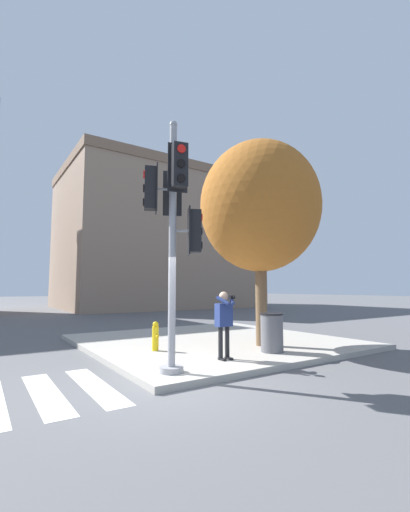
# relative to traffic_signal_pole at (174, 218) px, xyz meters

# --- Properties ---
(ground_plane) EXTENTS (160.00, 160.00, 0.00)m
(ground_plane) POSITION_rel_traffic_signal_pole_xyz_m (-0.23, -0.23, -3.34)
(ground_plane) COLOR #5B5B5E
(sidewalk_corner) EXTENTS (8.00, 8.00, 0.14)m
(sidewalk_corner) POSITION_rel_traffic_signal_pole_xyz_m (3.27, 3.27, -3.27)
(sidewalk_corner) COLOR #ADA89E
(sidewalk_corner) RESTS_ON ground_plane
(traffic_signal_pole) EXTENTS (1.22, 1.24, 5.34)m
(traffic_signal_pole) POSITION_rel_traffic_signal_pole_xyz_m (0.00, 0.00, 0.00)
(traffic_signal_pole) COLOR #939399
(traffic_signal_pole) RESTS_ON sidewalk_corner
(person_photographer) EXTENTS (0.50, 0.53, 1.62)m
(person_photographer) POSITION_rel_traffic_signal_pole_xyz_m (1.64, 0.42, -2.22)
(person_photographer) COLOR black
(person_photographer) RESTS_ON sidewalk_corner
(street_tree) EXTENTS (3.70, 3.70, 6.28)m
(street_tree) POSITION_rel_traffic_signal_pole_xyz_m (3.79, 1.42, 1.03)
(street_tree) COLOR brown
(street_tree) RESTS_ON sidewalk_corner
(fire_hydrant) EXTENTS (0.18, 0.24, 0.79)m
(fire_hydrant) POSITION_rel_traffic_signal_pole_xyz_m (0.76, 2.41, -2.81)
(fire_hydrant) COLOR yellow
(fire_hydrant) RESTS_ON sidewalk_corner
(trash_bin) EXTENTS (0.63, 0.63, 1.03)m
(trash_bin) POSITION_rel_traffic_signal_pole_xyz_m (3.30, 0.50, -2.68)
(trash_bin) COLOR #5B5B60
(trash_bin) RESTS_ON sidewalk_corner
(building_right) EXTENTS (18.06, 13.01, 13.07)m
(building_right) POSITION_rel_traffic_signal_pole_xyz_m (11.53, 24.92, 3.20)
(building_right) COLOR gray
(building_right) RESTS_ON ground_plane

